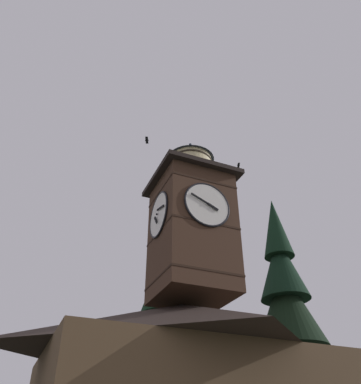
{
  "coord_description": "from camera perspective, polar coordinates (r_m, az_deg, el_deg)",
  "views": [
    {
      "loc": [
        7.78,
        14.02,
        2.06
      ],
      "look_at": [
        0.92,
        -2.19,
        13.7
      ],
      "focal_mm": 37.19,
      "sensor_mm": 36.0,
      "label": 1
    }
  ],
  "objects": [
    {
      "name": "pine_tree_behind",
      "position": [
        23.73,
        -1.59,
        -21.67
      ],
      "size": [
        6.62,
        6.62,
        16.37
      ],
      "color": "#473323",
      "rests_on": "ground_plane"
    },
    {
      "name": "moon",
      "position": [
        51.99,
        4.6,
        -21.63
      ],
      "size": [
        1.81,
        1.81,
        1.81
      ],
      "color": "silver"
    },
    {
      "name": "pine_tree_aside",
      "position": [
        25.59,
        15.98,
        -21.43
      ],
      "size": [
        6.44,
        6.44,
        17.38
      ],
      "color": "#473323",
      "rests_on": "ground_plane"
    },
    {
      "name": "flying_bird_low",
      "position": [
        28.8,
        8.33,
        3.82
      ],
      "size": [
        0.42,
        0.65,
        0.12
      ],
      "color": "black"
    },
    {
      "name": "flying_bird_high",
      "position": [
        25.16,
        -4.85,
        7.4
      ],
      "size": [
        0.39,
        0.65,
        0.13
      ],
      "color": "black"
    },
    {
      "name": "clock_tower",
      "position": [
        20.09,
        1.58,
        -4.17
      ],
      "size": [
        4.17,
        4.17,
        9.15
      ],
      "color": "#422B1E",
      "rests_on": "building_main"
    }
  ]
}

